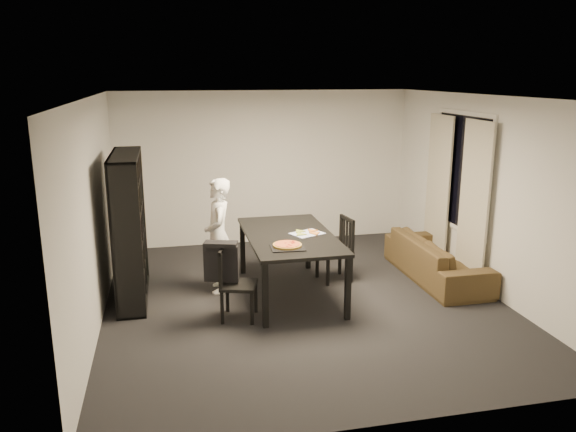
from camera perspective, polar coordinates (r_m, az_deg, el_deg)
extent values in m
cube|color=black|center=(7.40, 1.54, -8.53)|extent=(5.00, 5.50, 0.01)
cube|color=white|center=(6.82, 1.69, 12.04)|extent=(5.00, 5.50, 0.01)
cube|color=silver|center=(9.64, -2.36, 4.91)|extent=(5.00, 0.01, 2.60)
cube|color=silver|center=(4.49, 10.20, -6.38)|extent=(5.00, 0.01, 2.60)
cube|color=silver|center=(6.85, -19.13, 0.25)|extent=(0.01, 5.50, 2.60)
cube|color=silver|center=(7.97, 19.35, 2.13)|extent=(0.01, 5.50, 2.60)
cube|color=black|center=(8.43, 17.26, 4.31)|extent=(0.02, 1.40, 1.60)
cube|color=white|center=(8.43, 17.23, 4.31)|extent=(0.03, 1.52, 1.72)
cube|color=#BCB6A0|center=(8.02, 18.36, 1.18)|extent=(0.03, 0.70, 2.25)
cube|color=#BCB6A0|center=(8.90, 14.99, 2.67)|extent=(0.03, 0.70, 2.25)
cube|color=black|center=(7.48, -15.80, -1.12)|extent=(0.35, 1.50, 1.90)
cube|color=black|center=(7.33, 0.17, -2.03)|extent=(1.11, 1.99, 0.04)
cube|color=black|center=(6.51, -2.33, -8.07)|extent=(0.07, 0.07, 0.78)
cube|color=black|center=(6.74, 6.09, -7.34)|extent=(0.07, 0.07, 0.78)
cube|color=black|center=(8.26, -4.64, -3.21)|extent=(0.07, 0.07, 0.78)
cube|color=black|center=(8.44, 2.07, -2.78)|extent=(0.07, 0.07, 0.78)
cube|color=black|center=(6.76, -5.02, -7.01)|extent=(0.51, 0.51, 0.04)
cube|color=black|center=(6.70, -6.63, -5.04)|extent=(0.15, 0.40, 0.44)
cube|color=black|center=(6.64, -6.68, -3.41)|extent=(0.14, 0.38, 0.05)
cube|color=black|center=(6.65, -3.70, -9.37)|extent=(0.04, 0.04, 0.40)
cube|color=black|center=(6.97, -3.31, -8.22)|extent=(0.04, 0.04, 0.40)
cube|color=black|center=(6.71, -6.71, -9.24)|extent=(0.04, 0.04, 0.40)
cube|color=black|center=(7.03, -6.18, -8.11)|extent=(0.04, 0.04, 0.40)
cube|color=black|center=(7.97, 4.73, -3.56)|extent=(0.48, 0.48, 0.04)
cube|color=black|center=(7.98, 6.00, -1.72)|extent=(0.10, 0.42, 0.45)
cube|color=black|center=(7.93, 6.04, -0.29)|extent=(0.09, 0.40, 0.05)
cube|color=black|center=(8.13, 2.99, -4.86)|extent=(0.04, 0.04, 0.41)
cube|color=black|center=(7.82, 4.07, -5.66)|extent=(0.04, 0.04, 0.41)
cube|color=black|center=(8.27, 5.28, -4.55)|extent=(0.04, 0.04, 0.41)
cube|color=black|center=(7.97, 6.44, -5.32)|extent=(0.04, 0.04, 0.41)
cube|color=black|center=(6.70, -6.80, -4.84)|extent=(0.42, 0.19, 0.44)
cube|color=black|center=(6.62, -6.86, -2.84)|extent=(0.42, 0.28, 0.05)
imported|color=white|center=(7.53, -7.09, -1.99)|extent=(0.39, 0.58, 1.54)
cube|color=black|center=(6.75, -0.04, -3.24)|extent=(0.42, 0.34, 0.01)
cylinder|color=#A77F30|center=(6.79, -0.07, -2.98)|extent=(0.35, 0.35, 0.02)
cylinder|color=#CF7135|center=(6.78, -0.07, -2.86)|extent=(0.31, 0.31, 0.01)
cube|color=silver|center=(7.35, 1.95, -1.79)|extent=(0.49, 0.44, 0.01)
imported|color=#403019|center=(8.33, 14.87, -4.20)|extent=(0.78, 2.01, 0.59)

